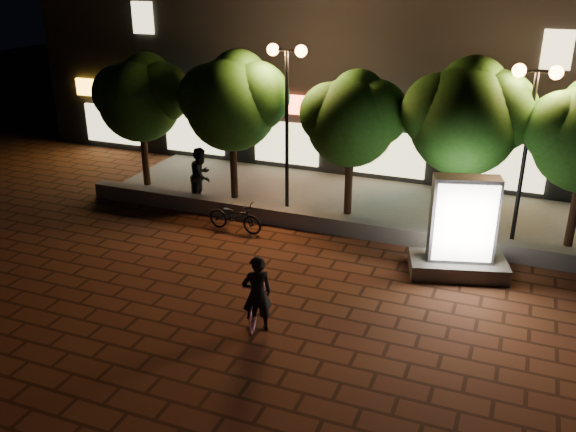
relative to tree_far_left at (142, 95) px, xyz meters
The scene contains 15 objects.
ground 9.43m from the tree_far_left, 38.18° to the right, with size 80.00×80.00×0.00m, color #4E2918.
retaining_wall 7.72m from the tree_far_left, 11.89° to the right, with size 16.00×0.45×0.50m, color #63615C.
sidewalk 7.74m from the tree_far_left, ahead, with size 16.00×5.00×0.08m, color #63615C.
building_block 10.38m from the tree_far_left, 47.32° to the left, with size 28.00×8.12×11.30m.
tree_far_left is the anchor object (origin of this frame).
tree_left 3.51m from the tree_far_left, ahead, with size 3.60×3.00×4.89m.
tree_mid 7.50m from the tree_far_left, ahead, with size 3.24×2.70×4.50m.
tree_right 10.81m from the tree_far_left, ahead, with size 3.72×3.10×5.07m.
street_lamp_left 5.50m from the tree_far_left, ahead, with size 1.26×0.36×5.18m.
street_lamp_right 12.47m from the tree_far_left, ahead, with size 1.26×0.36×4.98m.
ad_kiosk 11.79m from the tree_far_left, 14.11° to the right, with size 2.69×1.83×2.65m.
scooter_pink 10.30m from the tree_far_left, 42.74° to the right, with size 0.52×1.85×1.11m, color #E395CE.
rider 10.61m from the tree_far_left, 43.69° to the right, with size 0.66×0.43×1.81m, color black.
scooter_parked 5.97m from the tree_far_left, 27.92° to the right, with size 0.62×1.77×0.93m, color black.
pedestrian 3.66m from the tree_far_left, 19.59° to the right, with size 0.92×0.72×1.90m, color black.
Camera 1 is at (5.36, -12.15, 7.51)m, focal length 38.22 mm.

